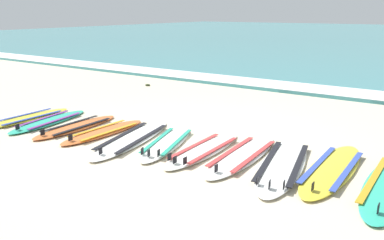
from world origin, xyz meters
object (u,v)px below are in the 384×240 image
Objects in this scene: surfboard_6 at (204,150)px; surfboard_9 at (332,169)px; surfboard_3 at (104,132)px; surfboard_2 at (77,127)px; surfboard_0 at (28,118)px; surfboard_4 at (132,138)px; surfboard_7 at (243,155)px; surfboard_1 at (49,121)px; surfboard_8 at (283,164)px; surfboard_5 at (167,143)px.

surfboard_6 and surfboard_9 have the same top height.
surfboard_2 is at bearing -174.97° from surfboard_3.
surfboard_6 is (4.26, 0.43, 0.00)m from surfboard_0.
surfboard_7 is at bearing 9.59° from surfboard_4.
surfboard_7 is at bearing 6.44° from surfboard_0.
surfboard_3 is at bearing 5.03° from surfboard_2.
surfboard_2 and surfboard_7 have the same top height.
surfboard_1 is 1.52m from surfboard_3.
surfboard_1 is at bearing -174.73° from surfboard_8.
surfboard_3 and surfboard_8 have the same top height.
surfboard_0 is at bearing -173.92° from surfboard_5.
surfboard_4 is 3.48m from surfboard_9.
surfboard_5 is 1.00× the size of surfboard_6.
surfboard_3 is at bearing -172.98° from surfboard_7.
surfboard_0 is 0.89× the size of surfboard_7.
surfboard_0 is 5.62m from surfboard_8.
surfboard_2 is 0.79× the size of surfboard_4.
surfboard_0 is 6.32m from surfboard_9.
surfboard_4 and surfboard_7 have the same top height.
surfboard_4 is at bearing 2.31° from surfboard_2.
surfboard_4 is (2.25, 0.11, -0.00)m from surfboard_1.
surfboard_5 is (2.92, 0.28, 0.00)m from surfboard_1.
surfboard_5 is at bearing 6.08° from surfboard_0.
surfboard_0 and surfboard_8 have the same top height.
surfboard_9 is at bearing 9.70° from surfboard_6.
surfboard_2 is at bearing -174.47° from surfboard_8.
surfboard_7 is 0.88× the size of surfboard_8.
surfboard_7 is (0.66, 0.13, -0.00)m from surfboard_6.
surfboard_0 is 2.12m from surfboard_3.
surfboard_9 is (5.68, 0.68, -0.00)m from surfboard_1.
surfboard_9 is at bearing 9.02° from surfboard_7.
surfboard_4 is 1.20× the size of surfboard_6.
surfboard_0 is 0.61m from surfboard_1.
surfboard_3 is at bearing 5.67° from surfboard_0.
surfboard_4 is 1.06× the size of surfboard_9.
surfboard_0 is at bearing -171.26° from surfboard_1.
surfboard_7 is at bearing 6.62° from surfboard_2.
surfboard_0 is 1.41m from surfboard_2.
surfboard_8 is at bearing 5.63° from surfboard_3.
surfboard_8 is at bearing 7.21° from surfboard_4.
surfboard_1 and surfboard_8 have the same top height.
surfboard_6 is 1.34m from surfboard_8.
surfboard_2 and surfboard_3 have the same top height.
surfboard_2 is 4.92m from surfboard_9.
surfboard_1 is at bearing -177.12° from surfboard_4.
surfboard_8 is (5.00, 0.46, 0.00)m from surfboard_1.
surfboard_0 is 0.96× the size of surfboard_6.
surfboard_7 is at bearing 11.09° from surfboard_6.
surfboard_0 is 1.01× the size of surfboard_2.
surfboard_4 is 1.43m from surfboard_6.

